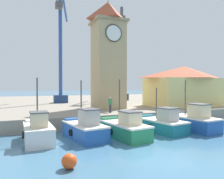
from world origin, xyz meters
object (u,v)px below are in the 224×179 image
(port_crane_near, at_px, (122,64))
(mooring_buoy, at_px, (69,161))
(fishing_boat_center, at_px, (191,121))
(fishing_boat_left_outer, at_px, (85,128))
(fishing_boat_left_inner, at_px, (124,128))
(warehouse_right, at_px, (184,86))
(fishing_boat_far_left, at_px, (38,131))
(clock_tower, at_px, (108,52))
(fishing_boat_mid_left, at_px, (162,124))
(dock_worker_near_tower, at_px, (110,104))
(port_crane_far, at_px, (61,58))

(port_crane_near, xyz_separation_m, mooring_buoy, (-14.74, -26.64, -7.49))
(fishing_boat_center, bearing_deg, fishing_boat_left_outer, 177.36)
(port_crane_near, bearing_deg, fishing_boat_left_inner, -113.88)
(warehouse_right, distance_m, mooring_buoy, 23.01)
(fishing_boat_far_left, distance_m, clock_tower, 14.54)
(fishing_boat_center, xyz_separation_m, port_crane_near, (3.09, 21.71, 7.06))
(warehouse_right, relative_size, mooring_buoy, 13.73)
(fishing_boat_center, bearing_deg, warehouse_right, 53.10)
(fishing_boat_far_left, xyz_separation_m, fishing_boat_mid_left, (9.88, -0.32, -0.06))
(dock_worker_near_tower, bearing_deg, fishing_boat_left_outer, -128.75)
(fishing_boat_left_outer, bearing_deg, mooring_buoy, -111.79)
(port_crane_near, height_order, mooring_buoy, port_crane_near)
(fishing_boat_center, xyz_separation_m, warehouse_right, (6.54, 8.71, 3.10))
(warehouse_right, distance_m, port_crane_near, 14.03)
(warehouse_right, height_order, port_crane_near, port_crane_near)
(fishing_boat_left_outer, xyz_separation_m, port_crane_near, (12.60, 21.28, 7.10))
(fishing_boat_far_left, xyz_separation_m, dock_worker_near_tower, (7.20, 4.71, 1.24))
(fishing_boat_mid_left, height_order, mooring_buoy, fishing_boat_mid_left)
(clock_tower, bearing_deg, fishing_boat_far_left, -133.28)
(clock_tower, bearing_deg, fishing_boat_mid_left, -82.76)
(fishing_boat_mid_left, xyz_separation_m, clock_tower, (-1.21, 9.52, 7.24))
(fishing_boat_left_inner, xyz_separation_m, dock_worker_near_tower, (1.09, 5.65, 1.29))
(fishing_boat_left_outer, distance_m, clock_tower, 13.03)
(fishing_boat_left_inner, bearing_deg, clock_tower, 75.80)
(fishing_boat_far_left, relative_size, fishing_boat_left_outer, 0.94)
(fishing_boat_center, distance_m, warehouse_right, 11.32)
(fishing_boat_left_inner, xyz_separation_m, port_crane_near, (9.73, 21.99, 7.15))
(clock_tower, height_order, port_crane_far, port_crane_far)
(dock_worker_near_tower, bearing_deg, fishing_boat_far_left, -146.78)
(fishing_boat_mid_left, bearing_deg, clock_tower, 97.24)
(fishing_boat_left_outer, height_order, port_crane_near, port_crane_near)
(fishing_boat_mid_left, relative_size, port_crane_near, 0.28)
(fishing_boat_far_left, distance_m, fishing_boat_left_inner, 6.18)
(clock_tower, bearing_deg, warehouse_right, -6.19)
(fishing_boat_mid_left, distance_m, clock_tower, 12.02)
(fishing_boat_left_outer, bearing_deg, warehouse_right, 27.27)
(fishing_boat_far_left, relative_size, fishing_boat_mid_left, 0.92)
(fishing_boat_left_inner, distance_m, warehouse_right, 16.27)
(fishing_boat_far_left, relative_size, fishing_boat_left_inner, 0.90)
(fishing_boat_mid_left, xyz_separation_m, fishing_boat_center, (2.87, -0.34, 0.10))
(port_crane_far, distance_m, dock_worker_near_tower, 16.20)
(mooring_buoy, bearing_deg, clock_tower, 62.88)
(fishing_boat_left_outer, height_order, fishing_boat_left_inner, fishing_boat_left_inner)
(dock_worker_near_tower, bearing_deg, fishing_boat_mid_left, -61.92)
(port_crane_far, bearing_deg, port_crane_near, 8.18)
(fishing_boat_far_left, relative_size, port_crane_near, 0.26)
(fishing_boat_left_outer, bearing_deg, port_crane_near, 59.37)
(port_crane_far, relative_size, mooring_buoy, 26.48)
(mooring_buoy, bearing_deg, warehouse_right, 36.85)
(port_crane_far, bearing_deg, clock_tower, -67.80)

